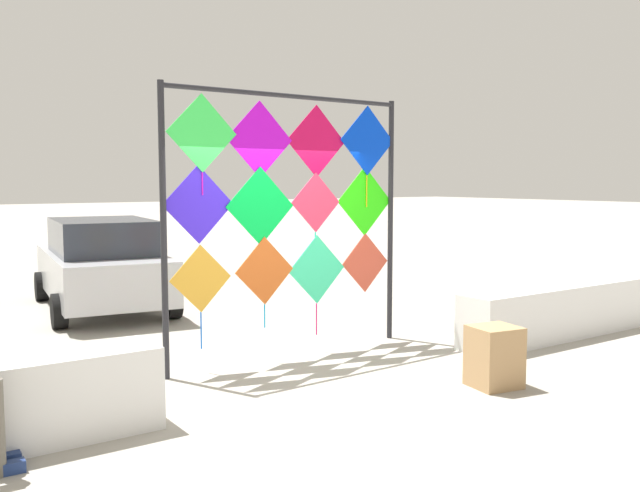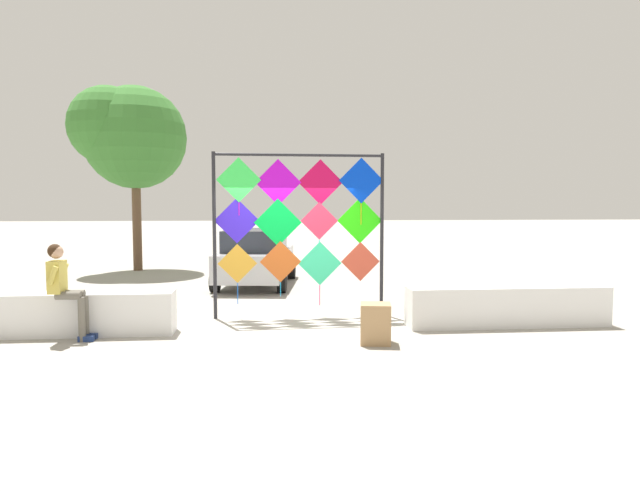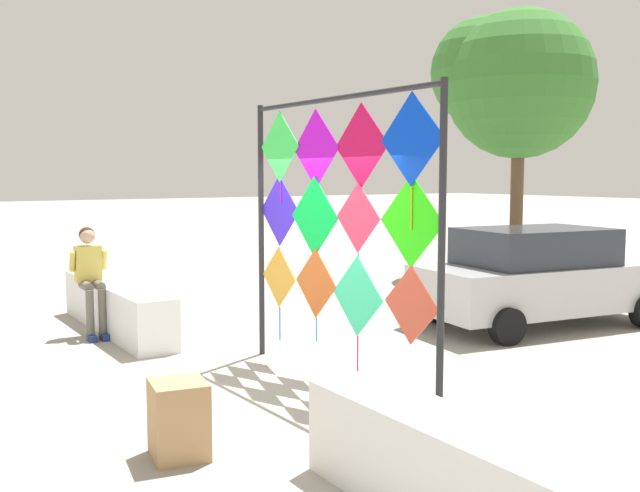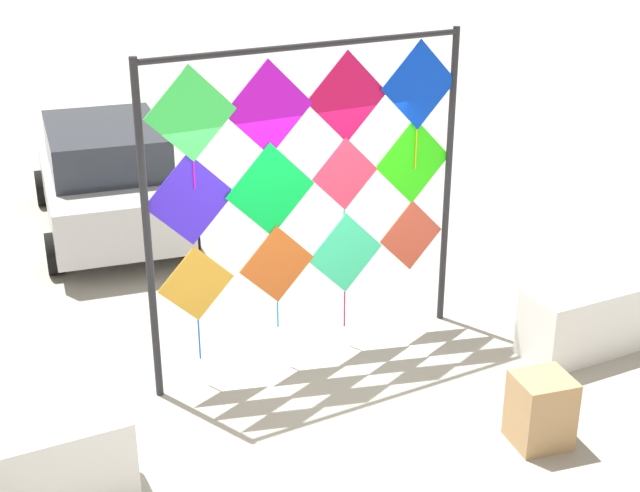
{
  "view_description": "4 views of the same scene",
  "coord_description": "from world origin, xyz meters",
  "px_view_note": "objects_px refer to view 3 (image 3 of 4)",
  "views": [
    {
      "loc": [
        -4.25,
        -6.19,
        2.14
      ],
      "look_at": [
        0.19,
        0.23,
        1.4
      ],
      "focal_mm": 38.97,
      "sensor_mm": 36.0,
      "label": 1
    },
    {
      "loc": [
        -0.46,
        -10.27,
        2.23
      ],
      "look_at": [
        0.56,
        0.71,
        1.39
      ],
      "focal_mm": 32.39,
      "sensor_mm": 36.0,
      "label": 2
    },
    {
      "loc": [
        6.76,
        -3.58,
        2.32
      ],
      "look_at": [
        0.47,
        0.45,
        1.58
      ],
      "focal_mm": 40.95,
      "sensor_mm": 36.0,
      "label": 3
    },
    {
      "loc": [
        -3.33,
        -6.29,
        4.51
      ],
      "look_at": [
        0.09,
        0.45,
        1.35
      ],
      "focal_mm": 49.62,
      "sensor_mm": 36.0,
      "label": 4
    }
  ],
  "objects_px": {
    "cardboard_box_large": "(179,419)",
    "kite_display_rack": "(337,211)",
    "seated_vendor": "(90,272)",
    "tree_broadleaf": "(509,81)",
    "parked_car": "(539,276)"
  },
  "relations": [
    {
      "from": "cardboard_box_large",
      "to": "kite_display_rack",
      "type": "bearing_deg",
      "value": 114.95
    },
    {
      "from": "seated_vendor",
      "to": "tree_broadleaf",
      "type": "distance_m",
      "value": 10.36
    },
    {
      "from": "kite_display_rack",
      "to": "tree_broadleaf",
      "type": "height_order",
      "value": "tree_broadleaf"
    },
    {
      "from": "kite_display_rack",
      "to": "seated_vendor",
      "type": "relative_size",
      "value": 2.12
    },
    {
      "from": "kite_display_rack",
      "to": "parked_car",
      "type": "height_order",
      "value": "kite_display_rack"
    },
    {
      "from": "cardboard_box_large",
      "to": "parked_car",
      "type": "bearing_deg",
      "value": 106.66
    },
    {
      "from": "seated_vendor",
      "to": "kite_display_rack",
      "type": "bearing_deg",
      "value": 22.83
    },
    {
      "from": "seated_vendor",
      "to": "tree_broadleaf",
      "type": "bearing_deg",
      "value": 97.12
    },
    {
      "from": "kite_display_rack",
      "to": "seated_vendor",
      "type": "height_order",
      "value": "kite_display_rack"
    },
    {
      "from": "kite_display_rack",
      "to": "seated_vendor",
      "type": "bearing_deg",
      "value": -157.17
    },
    {
      "from": "seated_vendor",
      "to": "cardboard_box_large",
      "type": "xyz_separation_m",
      "value": [
        4.93,
        -0.64,
        -0.61
      ]
    },
    {
      "from": "parked_car",
      "to": "cardboard_box_large",
      "type": "distance_m",
      "value": 6.94
    },
    {
      "from": "kite_display_rack",
      "to": "cardboard_box_large",
      "type": "xyz_separation_m",
      "value": [
        1.06,
        -2.27,
        -1.61
      ]
    },
    {
      "from": "cardboard_box_large",
      "to": "seated_vendor",
      "type": "bearing_deg",
      "value": 172.58
    },
    {
      "from": "parked_car",
      "to": "tree_broadleaf",
      "type": "height_order",
      "value": "tree_broadleaf"
    }
  ]
}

